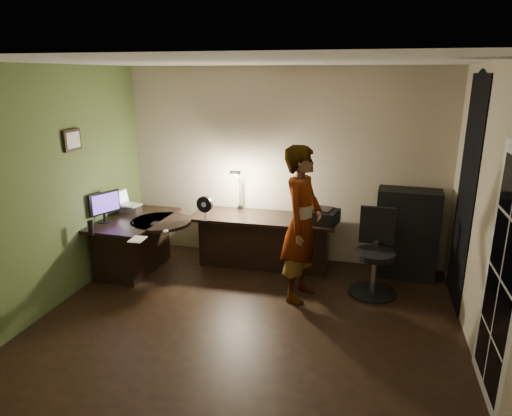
% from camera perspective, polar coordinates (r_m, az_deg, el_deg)
% --- Properties ---
extents(floor, '(4.50, 4.00, 0.01)m').
position_cam_1_polar(floor, '(5.07, -1.31, -14.44)').
color(floor, black).
rests_on(floor, ground).
extents(ceiling, '(4.50, 4.00, 0.01)m').
position_cam_1_polar(ceiling, '(4.35, -1.56, 17.90)').
color(ceiling, silver).
rests_on(ceiling, floor).
extents(wall_back, '(4.50, 0.01, 2.70)m').
position_cam_1_polar(wall_back, '(6.42, 3.41, 5.25)').
color(wall_back, tan).
rests_on(wall_back, floor).
extents(wall_front, '(4.50, 0.01, 2.70)m').
position_cam_1_polar(wall_front, '(2.77, -12.83, -10.71)').
color(wall_front, tan).
rests_on(wall_front, floor).
extents(wall_left, '(0.01, 4.00, 2.70)m').
position_cam_1_polar(wall_left, '(5.55, -24.47, 2.00)').
color(wall_left, tan).
rests_on(wall_left, floor).
extents(wall_right, '(0.01, 4.00, 2.70)m').
position_cam_1_polar(wall_right, '(4.50, 27.47, -1.54)').
color(wall_right, tan).
rests_on(wall_right, floor).
extents(green_wall_overlay, '(0.00, 4.00, 2.70)m').
position_cam_1_polar(green_wall_overlay, '(5.54, -24.35, 1.99)').
color(green_wall_overlay, '#4C632F').
rests_on(green_wall_overlay, floor).
extents(arched_doorway, '(0.01, 0.90, 2.60)m').
position_cam_1_polar(arched_doorway, '(5.59, 24.77, 1.52)').
color(arched_doorway, black).
rests_on(arched_doorway, floor).
extents(french_door, '(0.02, 0.92, 2.10)m').
position_cam_1_polar(french_door, '(4.09, 28.29, -7.85)').
color(french_door, white).
rests_on(french_door, floor).
extents(framed_picture, '(0.04, 0.30, 0.25)m').
position_cam_1_polar(framed_picture, '(5.79, -22.05, 7.88)').
color(framed_picture, black).
rests_on(framed_picture, wall_left).
extents(desk_left, '(0.83, 1.30, 0.74)m').
position_cam_1_polar(desk_left, '(6.42, -14.79, -4.41)').
color(desk_left, black).
rests_on(desk_left, floor).
extents(desk_right, '(1.96, 0.72, 0.73)m').
position_cam_1_polar(desk_right, '(6.31, 0.93, -4.24)').
color(desk_right, black).
rests_on(desk_right, floor).
extents(cabinet, '(0.81, 0.44, 1.18)m').
position_cam_1_polar(cabinet, '(6.27, 18.28, -3.06)').
color(cabinet, black).
rests_on(cabinet, floor).
extents(laptop_stand, '(0.27, 0.23, 0.10)m').
position_cam_1_polar(laptop_stand, '(6.57, -15.39, -0.14)').
color(laptop_stand, silver).
rests_on(laptop_stand, desk_left).
extents(laptop, '(0.33, 0.32, 0.20)m').
position_cam_1_polar(laptop, '(6.53, -15.49, 1.15)').
color(laptop, silver).
rests_on(laptop, laptop_stand).
extents(monitor, '(0.26, 0.44, 0.29)m').
position_cam_1_polar(monitor, '(6.23, -18.48, -0.40)').
color(monitor, black).
rests_on(monitor, desk_left).
extents(mouse, '(0.07, 0.10, 0.04)m').
position_cam_1_polar(mouse, '(5.67, -11.23, -2.86)').
color(mouse, silver).
rests_on(mouse, desk_left).
extents(phone, '(0.08, 0.15, 0.01)m').
position_cam_1_polar(phone, '(6.05, -12.55, -1.86)').
color(phone, black).
rests_on(phone, desk_left).
extents(pen, '(0.09, 0.14, 0.01)m').
position_cam_1_polar(pen, '(6.12, -15.17, -1.81)').
color(pen, black).
rests_on(pen, desk_left).
extents(speaker, '(0.08, 0.08, 0.18)m').
position_cam_1_polar(speaker, '(5.81, -19.96, -2.36)').
color(speaker, black).
rests_on(speaker, desk_left).
extents(notepad, '(0.17, 0.23, 0.01)m').
position_cam_1_polar(notepad, '(5.51, -14.60, -3.82)').
color(notepad, silver).
rests_on(notepad, desk_left).
extents(desk_fan, '(0.23, 0.14, 0.34)m').
position_cam_1_polar(desk_fan, '(6.03, -6.38, -0.04)').
color(desk_fan, black).
rests_on(desk_fan, desk_right).
extents(headphones, '(0.21, 0.15, 0.09)m').
position_cam_1_polar(headphones, '(6.15, 5.53, -0.90)').
color(headphones, navy).
rests_on(headphones, desk_right).
extents(printer, '(0.53, 0.45, 0.20)m').
position_cam_1_polar(printer, '(5.97, 7.96, -0.94)').
color(printer, black).
rests_on(printer, desk_right).
extents(desk_lamp, '(0.19, 0.31, 0.64)m').
position_cam_1_polar(desk_lamp, '(6.46, -2.03, 2.53)').
color(desk_lamp, black).
rests_on(desk_lamp, desk_right).
extents(office_chair, '(0.60, 0.60, 1.04)m').
position_cam_1_polar(office_chair, '(5.67, 14.65, -5.57)').
color(office_chair, black).
rests_on(office_chair, floor).
extents(person, '(0.55, 0.73, 1.84)m').
position_cam_1_polar(person, '(5.30, 5.76, -2.03)').
color(person, '#D8A88C').
rests_on(person, floor).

